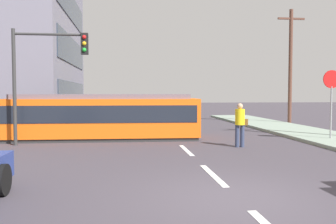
{
  "coord_description": "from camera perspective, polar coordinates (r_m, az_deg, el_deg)",
  "views": [
    {
      "loc": [
        -2.18,
        -6.82,
        2.06
      ],
      "look_at": [
        -0.43,
        7.95,
        1.28
      ],
      "focal_mm": 38.93,
      "sensor_mm": 36.0,
      "label": 1
    }
  ],
  "objects": [
    {
      "name": "pedestrian_crossing",
      "position": [
        14.1,
        11.22,
        -1.6
      ],
      "size": [
        0.5,
        0.36,
        1.67
      ],
      "color": "#323B57",
      "rests_on": "ground"
    },
    {
      "name": "lane_stripe_3",
      "position": [
        22.69,
        -1.22,
        -2.2
      ],
      "size": [
        0.16,
        2.4,
        0.01
      ],
      "primitive_type": "cube",
      "color": "silver",
      "rests_on": "ground"
    },
    {
      "name": "stop_sign",
      "position": [
        16.84,
        24.23,
        3.19
      ],
      "size": [
        0.76,
        0.07,
        2.88
      ],
      "color": "gray",
      "rests_on": "sidewalk_curb_right"
    },
    {
      "name": "parked_sedan_mid",
      "position": [
        20.76,
        -15.72,
        -1.08
      ],
      "size": [
        2.13,
        4.26,
        1.19
      ],
      "color": "silver",
      "rests_on": "ground"
    },
    {
      "name": "ground_plane",
      "position": [
        17.09,
        0.62,
        -3.93
      ],
      "size": [
        120.0,
        120.0,
        0.0
      ],
      "primitive_type": "plane",
      "color": "#403A43"
    },
    {
      "name": "streetcar_tram",
      "position": [
        16.55,
        -10.14,
        -0.59
      ],
      "size": [
        8.51,
        2.77,
        2.01
      ],
      "color": "#F95E12",
      "rests_on": "ground"
    },
    {
      "name": "lane_stripe_4",
      "position": [
        28.65,
        -2.38,
        -1.12
      ],
      "size": [
        0.16,
        2.4,
        0.01
      ],
      "primitive_type": "cube",
      "color": "silver",
      "rests_on": "ground"
    },
    {
      "name": "traffic_light_mast",
      "position": [
        15.21,
        -18.6,
        7.24
      ],
      "size": [
        2.92,
        0.33,
        4.56
      ],
      "color": "#333333",
      "rests_on": "ground"
    },
    {
      "name": "lane_stripe_2",
      "position": [
        13.17,
        2.87,
        -5.98
      ],
      "size": [
        0.16,
        2.4,
        0.01
      ],
      "primitive_type": "cube",
      "color": "silver",
      "rests_on": "ground"
    },
    {
      "name": "utility_pole_mid",
      "position": [
        25.31,
        18.62,
        7.06
      ],
      "size": [
        1.8,
        0.24,
        7.49
      ],
      "color": "brown",
      "rests_on": "ground"
    },
    {
      "name": "lane_stripe_1",
      "position": [
        9.32,
        7.05,
        -9.76
      ],
      "size": [
        0.16,
        2.4,
        0.01
      ],
      "primitive_type": "cube",
      "color": "silver",
      "rests_on": "ground"
    },
    {
      "name": "parked_sedan_far",
      "position": [
        27.08,
        -14.04,
        -0.14
      ],
      "size": [
        2.15,
        4.21,
        1.19
      ],
      "color": "silver",
      "rests_on": "ground"
    },
    {
      "name": "city_bus",
      "position": [
        25.32,
        -4.25,
        0.63
      ],
      "size": [
        2.57,
        5.46,
        1.78
      ],
      "color": "gold",
      "rests_on": "ground"
    }
  ]
}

